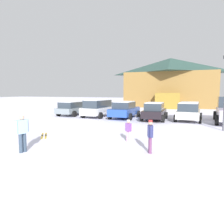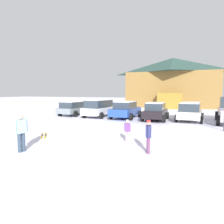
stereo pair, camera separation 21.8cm
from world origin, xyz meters
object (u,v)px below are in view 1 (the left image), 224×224
object	(u,v)px
parked_silver_wagon	(189,111)
skier_child_in_purple_jacket	(128,130)
skier_teen_in_navy_coat	(150,134)
parked_black_sedan	(154,111)
pair_of_skis	(44,136)
ski_lodge	(170,82)
parked_blue_hatchback	(125,110)
parked_grey_wagon	(73,108)
parked_white_suv	(98,108)
skier_adult_in_blue_parka	(22,131)

from	to	relation	value
parked_silver_wagon	skier_child_in_purple_jacket	world-z (taller)	parked_silver_wagon
skier_teen_in_navy_coat	parked_silver_wagon	bearing A→B (deg)	81.92
parked_black_sedan	pair_of_skis	world-z (taller)	parked_black_sedan
ski_lodge	parked_blue_hatchback	size ratio (longest dim) A/B	3.35
skier_teen_in_navy_coat	skier_child_in_purple_jacket	world-z (taller)	skier_teen_in_navy_coat
parked_black_sedan	parked_silver_wagon	bearing A→B (deg)	12.15
parked_grey_wagon	skier_teen_in_navy_coat	xyz separation A→B (m)	(10.38, -10.62, -0.05)
parked_white_suv	parked_grey_wagon	bearing A→B (deg)	174.33
skier_child_in_purple_jacket	ski_lodge	bearing A→B (deg)	90.83
ski_lodge	skier_adult_in_blue_parka	xyz separation A→B (m)	(-3.32, -31.03, -3.38)
parked_grey_wagon	skier_adult_in_blue_parka	xyz separation A→B (m)	(5.29, -12.47, 0.10)
parked_grey_wagon	parked_silver_wagon	bearing A→B (deg)	0.19
parked_silver_wagon	pair_of_skis	size ratio (longest dim) A/B	2.83
parked_silver_wagon	skier_teen_in_navy_coat	xyz separation A→B (m)	(-1.51, -10.66, -0.10)
ski_lodge	skier_teen_in_navy_coat	world-z (taller)	ski_lodge
parked_grey_wagon	pair_of_skis	bearing A→B (deg)	-67.39
parked_grey_wagon	pair_of_skis	xyz separation A→B (m)	(3.99, -9.59, -0.82)
parked_grey_wagon	skier_adult_in_blue_parka	size ratio (longest dim) A/B	2.53
parked_grey_wagon	parked_black_sedan	bearing A→B (deg)	-3.77
ski_lodge	parked_blue_hatchback	xyz separation A→B (m)	(-2.62, -18.74, -3.49)
ski_lodge	skier_child_in_purple_jacket	bearing A→B (deg)	-89.17
parked_blue_hatchback	skier_adult_in_blue_parka	size ratio (longest dim) A/B	2.77
skier_child_in_purple_jacket	skier_adult_in_blue_parka	bearing A→B (deg)	-138.78
parked_white_suv	pair_of_skis	world-z (taller)	parked_white_suv
skier_teen_in_navy_coat	skier_adult_in_blue_parka	world-z (taller)	skier_adult_in_blue_parka
parked_grey_wagon	parked_blue_hatchback	size ratio (longest dim) A/B	0.91
skier_teen_in_navy_coat	pair_of_skis	bearing A→B (deg)	170.76
parked_grey_wagon	parked_black_sedan	world-z (taller)	parked_black_sedan
parked_silver_wagon	skier_adult_in_blue_parka	distance (m)	14.15
parked_black_sedan	skier_teen_in_navy_coat	xyz separation A→B (m)	(1.41, -10.03, -0.02)
ski_lodge	pair_of_skis	bearing A→B (deg)	-99.32
ski_lodge	parked_black_sedan	size ratio (longest dim) A/B	3.77
pair_of_skis	parked_white_suv	bearing A→B (deg)	95.05
parked_grey_wagon	skier_child_in_purple_jacket	bearing A→B (deg)	-45.61
skier_teen_in_navy_coat	skier_adult_in_blue_parka	bearing A→B (deg)	-160.05
parked_white_suv	skier_child_in_purple_jacket	xyz separation A→B (m)	(5.84, -8.89, -0.29)
parked_black_sedan	skier_teen_in_navy_coat	bearing A→B (deg)	-82.00
parked_blue_hatchback	parked_silver_wagon	world-z (taller)	parked_silver_wagon
parked_black_sedan	skier_child_in_purple_jacket	bearing A→B (deg)	-89.70
parked_blue_hatchback	parked_silver_wagon	bearing A→B (deg)	2.16
parked_grey_wagon	parked_white_suv	bearing A→B (deg)	-5.67
parked_white_suv	parked_blue_hatchback	world-z (taller)	parked_white_suv
parked_grey_wagon	parked_white_suv	size ratio (longest dim) A/B	0.96
parked_silver_wagon	skier_adult_in_blue_parka	world-z (taller)	skier_adult_in_blue_parka
skier_adult_in_blue_parka	skier_child_in_purple_jacket	xyz separation A→B (m)	(3.73, 3.27, -0.28)
parked_grey_wagon	pair_of_skis	size ratio (longest dim) A/B	2.80
parked_silver_wagon	skier_adult_in_blue_parka	bearing A→B (deg)	-117.83
ski_lodge	parked_white_suv	distance (m)	19.93
skier_child_in_purple_jacket	pair_of_skis	distance (m)	5.08
pair_of_skis	ski_lodge	bearing A→B (deg)	80.68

